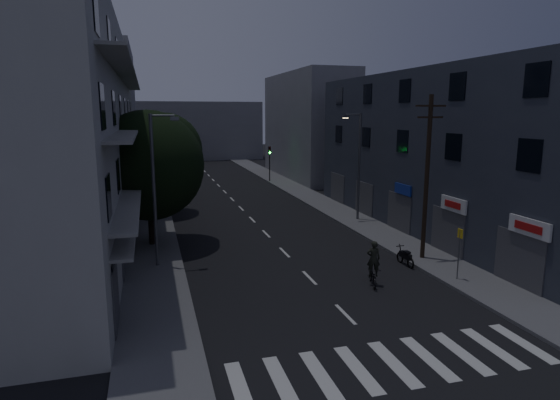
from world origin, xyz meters
TOP-DOWN VIEW (x-y plane):
  - ground at (0.00, 25.00)m, footprint 160.00×160.00m
  - sidewalk_left at (-7.50, 25.00)m, footprint 3.00×90.00m
  - sidewalk_right at (7.50, 25.00)m, footprint 3.00×90.00m
  - crosswalk at (-0.00, -2.00)m, footprint 10.90×3.00m
  - lane_markings at (0.00, 31.25)m, footprint 0.15×60.50m
  - building_left at (-11.98, 18.00)m, footprint 7.00×36.00m
  - building_right at (11.99, 14.00)m, footprint 6.19×28.00m
  - building_far_left at (-12.00, 48.00)m, footprint 6.00×20.00m
  - building_far_right at (12.00, 42.00)m, footprint 6.00×20.00m
  - building_far_end at (0.00, 70.00)m, footprint 24.00×8.00m
  - tree_near at (-7.45, 14.64)m, footprint 6.67×6.67m
  - tree_mid at (-7.21, 24.12)m, footprint 5.78×5.78m
  - tree_far at (-7.69, 33.21)m, footprint 5.79×5.79m
  - traffic_signal_far_right at (6.28, 38.89)m, footprint 0.28×0.37m
  - traffic_signal_far_left at (-6.41, 39.00)m, footprint 0.28×0.37m
  - street_lamp_left_near at (-7.21, 10.19)m, footprint 1.51×0.25m
  - street_lamp_right at (7.60, 17.44)m, footprint 1.51×0.25m
  - street_lamp_left_far at (-7.06, 28.82)m, footprint 1.51×0.25m
  - utility_pole at (7.10, 7.55)m, footprint 1.80×0.24m
  - bus_stop_sign at (6.81, 4.02)m, footprint 0.06×0.35m
  - motorcycle at (5.68, 6.97)m, footprint 0.49×1.68m
  - cyclist at (2.60, 4.72)m, footprint 1.10×1.84m

SIDE VIEW (x-z plane):
  - ground at x=0.00m, z-range 0.00..0.00m
  - crosswalk at x=0.00m, z-range 0.00..0.01m
  - lane_markings at x=0.00m, z-range 0.00..0.01m
  - sidewalk_left at x=-7.50m, z-range 0.00..0.15m
  - sidewalk_right at x=7.50m, z-range 0.00..0.15m
  - motorcycle at x=5.68m, z-range -0.11..0.97m
  - cyclist at x=2.60m, z-range -0.36..1.85m
  - bus_stop_sign at x=6.81m, z-range 0.63..3.15m
  - traffic_signal_far_right at x=6.28m, z-range 1.05..5.15m
  - traffic_signal_far_left at x=-6.41m, z-range 1.05..5.15m
  - tree_mid at x=-7.21m, z-range 1.04..8.15m
  - street_lamp_left_near at x=-7.21m, z-range 0.60..8.60m
  - street_lamp_right at x=7.60m, z-range 0.60..8.60m
  - street_lamp_left_far at x=-7.06m, z-range 0.60..8.60m
  - tree_far at x=-7.69m, z-range 1.06..8.22m
  - utility_pole at x=7.10m, z-range 0.37..9.37m
  - building_far_end at x=0.00m, z-range 0.00..10.00m
  - tree_near at x=-7.45m, z-range 1.19..9.42m
  - building_right at x=11.99m, z-range 0.00..11.00m
  - building_far_right at x=12.00m, z-range 0.00..13.00m
  - building_left at x=-11.98m, z-range -0.01..13.99m
  - building_far_left at x=-12.00m, z-range 0.00..16.00m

